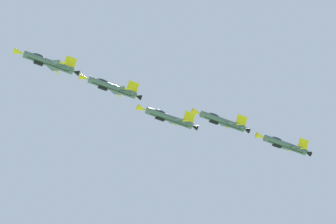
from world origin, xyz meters
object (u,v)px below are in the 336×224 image
(fighter_jet_right_wing, at_px, (168,118))
(fighter_jet_left_outer, at_px, (221,121))
(fighter_jet_left_wing, at_px, (111,87))
(fighter_jet_lead, at_px, (47,62))
(fighter_jet_right_outer, at_px, (284,145))

(fighter_jet_right_wing, relative_size, fighter_jet_left_outer, 1.00)
(fighter_jet_left_wing, bearing_deg, fighter_jet_lead, 93.88)
(fighter_jet_left_outer, bearing_deg, fighter_jet_right_wing, 84.10)
(fighter_jet_lead, relative_size, fighter_jet_right_outer, 1.00)
(fighter_jet_right_wing, bearing_deg, fighter_jet_left_wing, 90.67)
(fighter_jet_lead, distance_m, fighter_jet_left_wing, 16.34)
(fighter_jet_left_outer, relative_size, fighter_jet_right_outer, 1.00)
(fighter_jet_left_wing, relative_size, fighter_jet_left_outer, 1.00)
(fighter_jet_lead, bearing_deg, fighter_jet_left_outer, -90.21)
(fighter_jet_lead, xyz_separation_m, fighter_jet_right_outer, (60.21, 18.62, -0.26))
(fighter_jet_left_outer, xyz_separation_m, fighter_jet_right_outer, (16.94, 5.09, -1.02))
(fighter_jet_lead, relative_size, fighter_jet_right_wing, 1.00)
(fighter_jet_left_wing, xyz_separation_m, fighter_jet_left_outer, (28.07, 7.56, 0.17))
(fighter_jet_left_wing, distance_m, fighter_jet_left_outer, 29.07)
(fighter_jet_left_outer, bearing_deg, fighter_jet_lead, 89.79)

